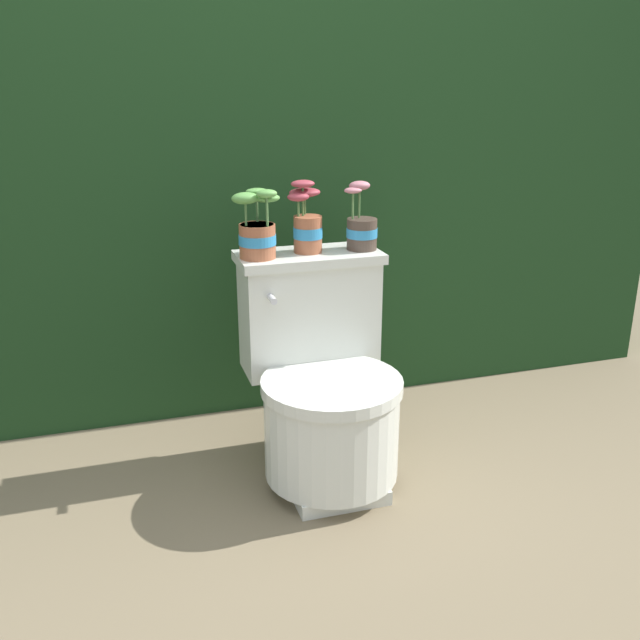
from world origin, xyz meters
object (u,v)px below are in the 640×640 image
(potted_plant_midleft, at_px, (307,223))
(potted_plant_middle, at_px, (361,228))
(toilet, at_px, (323,386))
(potted_plant_left, at_px, (257,232))

(potted_plant_midleft, height_order, potted_plant_middle, potted_plant_midleft)
(potted_plant_midleft, bearing_deg, potted_plant_middle, -5.59)
(toilet, relative_size, potted_plant_middle, 3.23)
(potted_plant_midleft, relative_size, potted_plant_middle, 1.05)
(potted_plant_left, bearing_deg, potted_plant_middle, 2.22)
(toilet, xyz_separation_m, potted_plant_middle, (0.17, 0.15, 0.46))
(toilet, height_order, potted_plant_middle, potted_plant_middle)
(toilet, relative_size, potted_plant_midleft, 3.09)
(toilet, distance_m, potted_plant_middle, 0.51)
(toilet, bearing_deg, potted_plant_midleft, 90.99)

